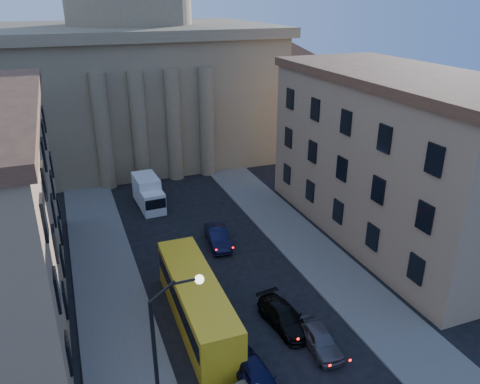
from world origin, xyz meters
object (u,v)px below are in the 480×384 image
object	(u,v)px
box_truck	(149,193)
city_bus	(197,301)
street_lamp	(166,347)
car_left_near	(257,378)

from	to	relation	value
box_truck	city_bus	bearing A→B (deg)	-94.88
street_lamp	box_truck	size ratio (longest dim) A/B	1.53
city_bus	box_truck	xyz separation A→B (m)	(0.66, 20.09, -0.33)
street_lamp	box_truck	world-z (taller)	street_lamp
street_lamp	box_truck	bearing A→B (deg)	81.26
city_bus	box_truck	bearing A→B (deg)	89.13
car_left_near	city_bus	world-z (taller)	city_bus
street_lamp	city_bus	world-z (taller)	street_lamp
box_truck	car_left_near	bearing A→B (deg)	-91.23
car_left_near	box_truck	bearing A→B (deg)	88.11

